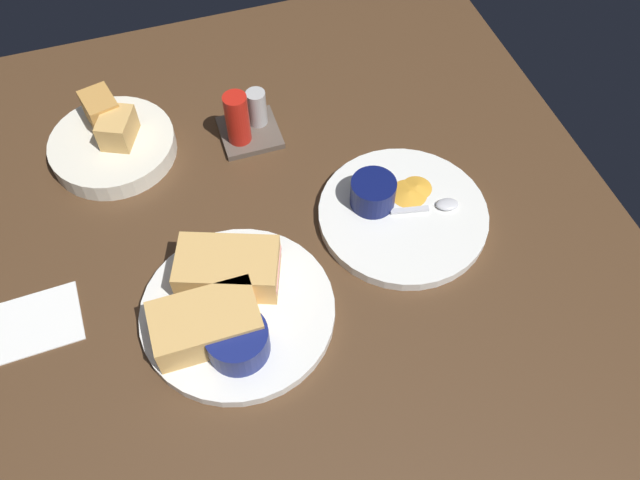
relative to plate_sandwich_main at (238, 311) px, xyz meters
The scene contains 13 objects.
ground_plane 7.57cm from the plate_sandwich_main, 70.82° to the left, with size 110.00×110.00×3.00cm, color #4C331E.
plate_sandwich_main is the anchor object (origin of this frame).
sandwich_half_near 5.73cm from the plate_sandwich_main, 87.68° to the left, with size 14.86×11.64×4.80cm.
sandwich_half_far 5.73cm from the plate_sandwich_main, 152.32° to the right, with size 13.29×7.66×4.80cm.
ramekin_dark_sauce 6.41cm from the plate_sandwich_main, 101.32° to the right, with size 7.71×7.71×4.25cm.
spoon_by_dark_ramekin 1.23cm from the plate_sandwich_main, 33.80° to the left, with size 3.84×9.92×0.80cm.
plate_chips_companion 27.18cm from the plate_sandwich_main, 16.69° to the left, with size 24.07×24.07×1.60cm, color white.
ramekin_light_gravy 25.08cm from the plate_sandwich_main, 25.75° to the left, with size 6.41×6.41×4.21cm.
spoon_by_gravy_ramekin 31.75cm from the plate_sandwich_main, 12.42° to the left, with size 9.95×3.38×0.80cm.
plantain_chip_scatter 29.61cm from the plate_sandwich_main, 22.15° to the left, with size 10.31×7.64×0.60cm.
bread_basket_rear 35.31cm from the plate_sandwich_main, 108.45° to the left, with size 18.85×18.85×7.85cm.
condiment_caddy 31.65cm from the plate_sandwich_main, 73.44° to the left, with size 9.00×9.00×9.50cm.
paper_napkin_folded 25.93cm from the plate_sandwich_main, 164.02° to the left, with size 11.00×9.00×0.40cm, color white.
Camera 1 is at (-4.64, -47.93, 74.65)cm, focal length 36.43 mm.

